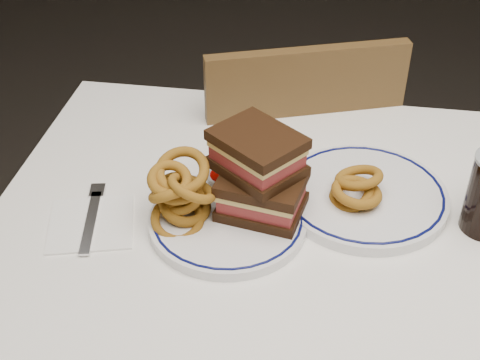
# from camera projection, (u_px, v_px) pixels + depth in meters

# --- Properties ---
(dining_table) EXTENTS (1.27, 0.87, 0.75)m
(dining_table) POSITION_uv_depth(u_px,v_px,m) (364.00, 286.00, 1.12)
(dining_table) COLOR white
(dining_table) RESTS_ON floor
(chair_far) EXTENTS (0.53, 0.53, 0.89)m
(chair_far) POSITION_uv_depth(u_px,v_px,m) (286.00, 182.00, 1.62)
(chair_far) COLOR #493017
(chair_far) RESTS_ON floor
(main_plate) EXTENTS (0.26, 0.26, 0.02)m
(main_plate) POSITION_uv_depth(u_px,v_px,m) (228.00, 221.00, 1.08)
(main_plate) COLOR white
(main_plate) RESTS_ON dining_table
(reuben_sandwich) EXTENTS (0.17, 0.16, 0.14)m
(reuben_sandwich) POSITION_uv_depth(u_px,v_px,m) (260.00, 174.00, 1.06)
(reuben_sandwich) COLOR black
(reuben_sandwich) RESTS_ON main_plate
(onion_rings_main) EXTENTS (0.12, 0.12, 0.13)m
(onion_rings_main) POSITION_uv_depth(u_px,v_px,m) (180.00, 192.00, 1.06)
(onion_rings_main) COLOR brown
(onion_rings_main) RESTS_ON main_plate
(ketchup_ramekin) EXTENTS (0.06, 0.06, 0.03)m
(ketchup_ramekin) POSITION_uv_depth(u_px,v_px,m) (224.00, 181.00, 1.12)
(ketchup_ramekin) COLOR white
(ketchup_ramekin) RESTS_ON main_plate
(far_plate) EXTENTS (0.28, 0.28, 0.02)m
(far_plate) POSITION_uv_depth(u_px,v_px,m) (364.00, 195.00, 1.13)
(far_plate) COLOR white
(far_plate) RESTS_ON dining_table
(onion_rings_far) EXTENTS (0.09, 0.11, 0.07)m
(onion_rings_far) POSITION_uv_depth(u_px,v_px,m) (356.00, 188.00, 1.10)
(onion_rings_far) COLOR brown
(onion_rings_far) RESTS_ON far_plate
(napkin_fork) EXTENTS (0.17, 0.18, 0.01)m
(napkin_fork) POSITION_uv_depth(u_px,v_px,m) (91.00, 222.00, 1.09)
(napkin_fork) COLOR white
(napkin_fork) RESTS_ON dining_table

